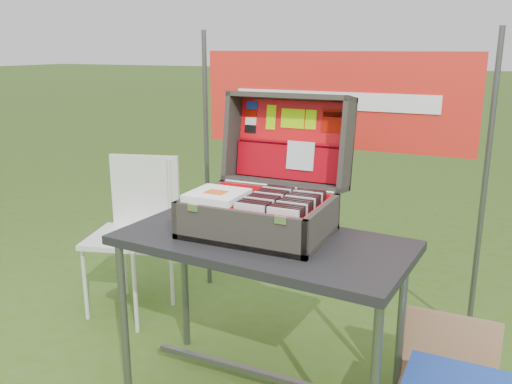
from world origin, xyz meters
The scene contains 89 objects.
table centered at (0.01, 0.09, 0.40)m, with size 1.27×0.63×0.79m, color black, non-canonical shape.
table_top centered at (0.01, 0.09, 0.77)m, with size 1.27×0.63×0.04m, color black.
table_leg_fl centered at (-0.56, -0.17, 0.38)m, with size 0.04×0.04×0.75m, color #59595B.
table_leg_bl centered at (-0.56, 0.34, 0.38)m, with size 0.04×0.04×0.75m, color #59595B.
table_leg_br centered at (0.59, 0.34, 0.38)m, with size 0.04×0.04×0.75m, color #59595B.
table_brace centered at (0.01, 0.09, 0.12)m, with size 1.12×0.03×0.03m, color #59595B.
suitcase centered at (-0.03, 0.20, 1.09)m, with size 0.62×0.60×0.59m, color #3D3831, non-canonical shape.
suitcase_base_bottom centered at (-0.03, 0.14, 0.80)m, with size 0.62×0.44×0.02m, color #3D3831.
suitcase_base_wall_front centered at (-0.03, -0.07, 0.87)m, with size 0.62×0.02×0.16m, color #3D3831.
suitcase_base_wall_back centered at (-0.03, 0.34, 0.87)m, with size 0.62×0.02×0.16m, color #3D3831.
suitcase_base_wall_left centered at (-0.32, 0.14, 0.87)m, with size 0.02×0.44×0.16m, color #3D3831.
suitcase_base_wall_right centered at (0.27, 0.14, 0.87)m, with size 0.02×0.44×0.16m, color #3D3831.
suitcase_liner_floor centered at (-0.03, 0.14, 0.82)m, with size 0.57×0.39×0.01m, color red.
suitcase_latch_left centered at (-0.23, -0.08, 0.95)m, with size 0.05×0.01×0.03m, color silver.
suitcase_latch_right centered at (0.17, -0.08, 0.95)m, with size 0.05×0.01×0.03m, color silver.
suitcase_hinge centered at (-0.03, 0.36, 0.96)m, with size 0.02×0.02×0.55m, color silver.
suitcase_lid_back centered at (-0.03, 0.54, 1.15)m, with size 0.62×0.44×0.02m, color #3D3831.
suitcase_lid_rim_far centered at (-0.03, 0.50, 1.37)m, with size 0.62×0.02×0.16m, color #3D3831.
suitcase_lid_rim_near centered at (-0.03, 0.44, 0.96)m, with size 0.62×0.02×0.16m, color #3D3831.
suitcase_lid_rim_left centered at (-0.32, 0.47, 1.16)m, with size 0.02×0.44×0.16m, color #3D3831.
suitcase_lid_rim_right centered at (0.27, 0.47, 1.16)m, with size 0.02×0.44×0.16m, color #3D3831.
suitcase_lid_liner centered at (-0.03, 0.53, 1.15)m, with size 0.56×0.39×0.01m, color red.
suitcase_liner_wall_front centered at (-0.03, -0.06, 0.89)m, with size 0.57×0.01×0.14m, color red.
suitcase_liner_wall_back centered at (-0.03, 0.33, 0.89)m, with size 0.57×0.01×0.14m, color red.
suitcase_liner_wall_left centered at (-0.31, 0.14, 0.89)m, with size 0.01×0.39×0.14m, color red.
suitcase_liner_wall_right centered at (0.25, 0.14, 0.89)m, with size 0.01×0.39×0.14m, color red.
suitcase_lid_pocket centered at (-0.03, 0.49, 1.05)m, with size 0.55×0.18×0.03m, color #9E030E.
suitcase_pocket_edge centered at (-0.03, 0.50, 1.14)m, with size 0.54×0.02×0.02m, color #9E030E.
suitcase_pocket_cd centered at (0.04, 0.48, 1.09)m, with size 0.14×0.14×0.01m, color silver.
lid_sticker_cc_a centered at (-0.25, 0.54, 1.31)m, with size 0.06×0.04×0.00m, color #1933B2.
lid_sticker_cc_b centered at (-0.25, 0.54, 1.27)m, with size 0.06×0.04×0.00m, color #B20E00.
lid_sticker_cc_c centered at (-0.25, 0.53, 1.23)m, with size 0.06×0.04×0.00m, color white.
lid_sticker_cc_d centered at (-0.25, 0.53, 1.19)m, with size 0.06×0.04×0.00m, color black.
lid_card_neon_tall centered at (-0.14, 0.54, 1.26)m, with size 0.05×0.12×0.00m, color #9DE801.
lid_card_neon_main centered at (-0.03, 0.54, 1.26)m, with size 0.12×0.09×0.00m, color #9DE801.
lid_card_neon_small centered at (0.06, 0.54, 1.26)m, with size 0.05×0.09×0.00m, color #9DE801.
lid_sticker_band centered at (0.17, 0.54, 1.26)m, with size 0.11×0.11×0.00m, color #B20E00.
lid_sticker_band_bar centered at (0.17, 0.54, 1.29)m, with size 0.10×0.02×0.00m, color black.
cd_left_0 centered at (0.01, -0.04, 0.90)m, with size 0.14×0.01×0.16m, color silver.
cd_left_1 centered at (0.01, -0.01, 0.90)m, with size 0.14×0.01×0.16m, color black.
cd_left_2 centered at (0.01, 0.01, 0.90)m, with size 0.14×0.01×0.16m, color black.
cd_left_3 centered at (0.01, 0.04, 0.90)m, with size 0.14×0.01×0.16m, color black.
cd_left_4 centered at (0.01, 0.06, 0.90)m, with size 0.14×0.01×0.16m, color silver.
cd_left_5 centered at (0.01, 0.09, 0.90)m, with size 0.14×0.01×0.16m, color black.
cd_left_6 centered at (0.01, 0.11, 0.90)m, with size 0.14×0.01×0.16m, color black.
cd_left_7 centered at (0.01, 0.13, 0.90)m, with size 0.14×0.01×0.16m, color black.
cd_left_8 centered at (0.01, 0.16, 0.90)m, with size 0.14×0.01×0.16m, color silver.
cd_left_9 centered at (0.01, 0.18, 0.90)m, with size 0.14×0.01×0.16m, color black.
cd_left_10 centered at (0.01, 0.21, 0.90)m, with size 0.14×0.01×0.16m, color black.
cd_left_11 centered at (0.01, 0.23, 0.90)m, with size 0.14×0.01×0.16m, color black.
cd_left_12 centered at (0.01, 0.26, 0.90)m, with size 0.14×0.01×0.16m, color silver.
cd_left_13 centered at (0.01, 0.28, 0.90)m, with size 0.14×0.01×0.16m, color black.
cd_left_14 centered at (0.01, 0.30, 0.90)m, with size 0.14×0.01×0.16m, color black.
cd_right_0 centered at (0.16, -0.04, 0.90)m, with size 0.14×0.01×0.16m, color silver.
cd_right_1 centered at (0.16, -0.01, 0.90)m, with size 0.14×0.01×0.16m, color black.
cd_right_2 centered at (0.16, 0.01, 0.90)m, with size 0.14×0.01×0.16m, color black.
cd_right_3 centered at (0.16, 0.04, 0.90)m, with size 0.14×0.01×0.16m, color black.
cd_right_4 centered at (0.16, 0.06, 0.90)m, with size 0.14×0.01×0.16m, color silver.
cd_right_5 centered at (0.16, 0.09, 0.90)m, with size 0.14×0.01×0.16m, color black.
cd_right_6 centered at (0.16, 0.11, 0.90)m, with size 0.14×0.01×0.16m, color black.
cd_right_7 centered at (0.16, 0.13, 0.90)m, with size 0.14×0.01×0.16m, color black.
cd_right_8 centered at (0.16, 0.16, 0.90)m, with size 0.14×0.01×0.16m, color silver.
cd_right_9 centered at (0.16, 0.18, 0.90)m, with size 0.14×0.01×0.16m, color black.
cd_right_10 centered at (0.16, 0.21, 0.90)m, with size 0.14×0.01×0.16m, color black.
cd_right_11 centered at (0.16, 0.23, 0.90)m, with size 0.14×0.01×0.16m, color black.
cd_right_12 centered at (0.16, 0.26, 0.90)m, with size 0.14×0.01×0.16m, color silver.
cd_right_13 centered at (0.16, 0.28, 0.90)m, with size 0.14×0.01×0.16m, color black.
cd_right_14 centered at (0.16, 0.30, 0.90)m, with size 0.14×0.01×0.16m, color black.
songbook_0 centered at (-0.19, 0.05, 0.96)m, with size 0.23×0.23×0.01m, color white.
songbook_1 centered at (-0.19, 0.05, 0.96)m, with size 0.23×0.23×0.01m, color white.
songbook_2 centered at (-0.19, 0.05, 0.97)m, with size 0.23×0.23×0.01m, color white.
songbook_3 centered at (-0.19, 0.05, 0.97)m, with size 0.23×0.23×0.01m, color white.
songbook_4 centered at (-0.19, 0.05, 0.98)m, with size 0.23×0.23×0.01m, color white.
songbook_5 centered at (-0.19, 0.05, 0.98)m, with size 0.23×0.23×0.01m, color white.
songbook_graphic centered at (-0.19, 0.04, 0.99)m, with size 0.09×0.07×0.00m, color #D85919.
chair centered at (-1.07, 0.51, 0.48)m, with size 0.43×0.48×0.96m, color silver, non-canonical shape.
chair_seat centered at (-1.07, 0.51, 0.49)m, with size 0.43×0.43×0.03m, color silver.
chair_backrest centered at (-1.07, 0.72, 0.73)m, with size 0.43×0.03×0.46m, color silver.
chair_leg_fl centered at (-1.26, 0.33, 0.24)m, with size 0.02×0.02×0.49m, color silver.
chair_leg_fr centered at (-0.89, 0.33, 0.24)m, with size 0.02×0.02×0.49m, color silver.
chair_leg_bl centered at (-1.26, 0.70, 0.24)m, with size 0.02×0.02×0.49m, color silver.
chair_leg_br centered at (-0.89, 0.70, 0.24)m, with size 0.02×0.02×0.49m, color silver.
chair_upright_left centered at (-1.26, 0.72, 0.72)m, with size 0.02×0.02×0.46m, color silver.
chair_upright_right centered at (-0.89, 0.72, 0.72)m, with size 0.02×0.02×0.46m, color silver.
cardboard_box centered at (0.80, 0.39, 0.22)m, with size 0.41×0.07×0.43m, color #9A6D4D.
banner_post_left centered at (-0.85, 1.10, 0.85)m, with size 0.03×0.03×1.70m, color #59595B.
banner_post_right centered at (0.85, 1.10, 0.85)m, with size 0.03×0.03×1.70m, color #59595B.
banner centered at (0.00, 1.09, 1.30)m, with size 1.60×0.01×0.55m, color red.
banner_text centered at (0.00, 1.08, 1.30)m, with size 1.20×0.00×0.10m, color white.
Camera 1 is at (0.93, -1.93, 1.60)m, focal length 38.00 mm.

